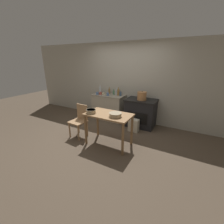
{
  "coord_description": "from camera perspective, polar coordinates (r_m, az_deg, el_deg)",
  "views": [
    {
      "loc": [
        1.97,
        -3.04,
        2.01
      ],
      "look_at": [
        0.0,
        0.54,
        0.56
      ],
      "focal_mm": 24.0,
      "sensor_mm": 36.0,
      "label": 1
    }
  ],
  "objects": [
    {
      "name": "ground_plane",
      "position": [
        4.14,
        -3.66,
        -9.58
      ],
      "size": [
        14.0,
        14.0,
        0.0
      ],
      "primitive_type": "plane",
      "color": "brown"
    },
    {
      "name": "wall_back",
      "position": [
        5.08,
        5.78,
        11.05
      ],
      "size": [
        8.0,
        0.07,
        2.55
      ],
      "color": "#B2AD9E",
      "rests_on": "ground_plane"
    },
    {
      "name": "counter_cabinet",
      "position": [
        5.24,
        -1.26,
        1.97
      ],
      "size": [
        1.1,
        0.56,
        0.87
      ],
      "color": "#B2A893",
      "rests_on": "ground_plane"
    },
    {
      "name": "stove",
      "position": [
        4.76,
        10.81,
        -0.27
      ],
      "size": [
        0.92,
        0.65,
        0.86
      ],
      "color": "black",
      "rests_on": "ground_plane"
    },
    {
      "name": "work_table",
      "position": [
        3.55,
        -1.31,
        -2.76
      ],
      "size": [
        1.09,
        0.62,
        0.8
      ],
      "color": "#997047",
      "rests_on": "ground_plane"
    },
    {
      "name": "chair",
      "position": [
        4.13,
        -12.22,
        -2.87
      ],
      "size": [
        0.43,
        0.43,
        0.87
      ],
      "rotation": [
        0.0,
        0.0,
        -0.08
      ],
      "color": "#A87F56",
      "rests_on": "ground_plane"
    },
    {
      "name": "flour_sack",
      "position": [
        4.45,
        8.25,
        -4.99
      ],
      "size": [
        0.29,
        0.2,
        0.37
      ],
      "primitive_type": "cube",
      "color": "beige",
      "rests_on": "ground_plane"
    },
    {
      "name": "stock_pot",
      "position": [
        4.55,
        11.31,
        6.03
      ],
      "size": [
        0.28,
        0.28,
        0.27
      ],
      "color": "#B77A47",
      "rests_on": "stove"
    },
    {
      "name": "mixing_bowl_large",
      "position": [
        3.59,
        -7.99,
        0.38
      ],
      "size": [
        0.24,
        0.24,
        0.09
      ],
      "color": "tan",
      "rests_on": "work_table"
    },
    {
      "name": "mixing_bowl_small",
      "position": [
        3.33,
        1.29,
        -0.96
      ],
      "size": [
        0.29,
        0.29,
        0.09
      ],
      "color": "tan",
      "rests_on": "work_table"
    },
    {
      "name": "bottle_far_left",
      "position": [
        5.02,
        2.45,
        7.5
      ],
      "size": [
        0.08,
        0.08,
        0.27
      ],
      "color": "olive",
      "rests_on": "counter_cabinet"
    },
    {
      "name": "bottle_left",
      "position": [
        5.25,
        -1.02,
        7.91
      ],
      "size": [
        0.06,
        0.06,
        0.24
      ],
      "color": "olive",
      "rests_on": "counter_cabinet"
    },
    {
      "name": "bottle_mid_left",
      "position": [
        5.13,
        0.67,
        7.44
      ],
      "size": [
        0.06,
        0.06,
        0.19
      ],
      "color": "#517F5B",
      "rests_on": "counter_cabinet"
    },
    {
      "name": "bottle_center_left",
      "position": [
        5.1,
        1.68,
        7.62
      ],
      "size": [
        0.06,
        0.06,
        0.25
      ],
      "color": "silver",
      "rests_on": "counter_cabinet"
    },
    {
      "name": "bottle_center",
      "position": [
        5.46,
        -4.51,
        8.48
      ],
      "size": [
        0.07,
        0.07,
        0.28
      ],
      "color": "silver",
      "rests_on": "counter_cabinet"
    },
    {
      "name": "bottle_center_right",
      "position": [
        4.96,
        3.27,
        6.9
      ],
      "size": [
        0.07,
        0.07,
        0.17
      ],
      "color": "#3D5675",
      "rests_on": "counter_cabinet"
    },
    {
      "name": "cup_mid_right",
      "position": [
        5.15,
        -4.43,
        7.1
      ],
      "size": [
        0.09,
        0.09,
        0.09
      ],
      "primitive_type": "cylinder",
      "color": "#B74C42",
      "rests_on": "counter_cabinet"
    },
    {
      "name": "cup_right",
      "position": [
        4.98,
        -1.61,
        6.77
      ],
      "size": [
        0.09,
        0.09,
        0.1
      ],
      "primitive_type": "cylinder",
      "color": "#4C6B99",
      "rests_on": "counter_cabinet"
    },
    {
      "name": "cup_far_right",
      "position": [
        5.11,
        -3.29,
        6.97
      ],
      "size": [
        0.08,
        0.08,
        0.08
      ],
      "primitive_type": "cylinder",
      "color": "beige",
      "rests_on": "counter_cabinet"
    },
    {
      "name": "cup_end_right",
      "position": [
        5.16,
        -5.65,
        7.07
      ],
      "size": [
        0.09,
        0.09,
        0.09
      ],
      "primitive_type": "cylinder",
      "color": "#4C6B99",
      "rests_on": "counter_cabinet"
    }
  ]
}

